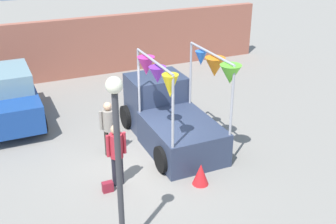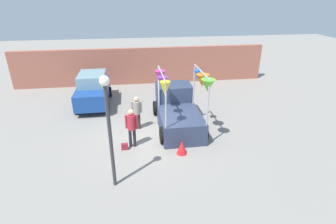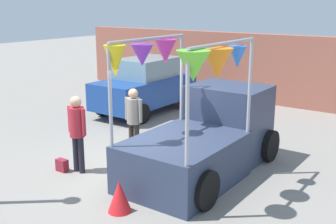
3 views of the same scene
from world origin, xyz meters
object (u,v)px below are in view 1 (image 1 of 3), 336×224
object	(u,v)px
parked_car	(10,96)
folded_kite_bundle_crimson	(201,174)
person_customer	(116,149)
handbag	(108,187)
person_vendor	(109,123)
street_lamp	(118,146)
vendor_truck	(169,113)

from	to	relation	value
parked_car	folded_kite_bundle_crimson	bearing A→B (deg)	-55.51
folded_kite_bundle_crimson	person_customer	bearing A→B (deg)	156.38
parked_car	handbag	bearing A→B (deg)	-71.46
person_vendor	folded_kite_bundle_crimson	size ratio (longest dim) A/B	2.82
parked_car	handbag	world-z (taller)	parked_car
parked_car	street_lamp	distance (m)	7.91
vendor_truck	parked_car	bearing A→B (deg)	142.89
parked_car	folded_kite_bundle_crimson	world-z (taller)	parked_car
parked_car	person_vendor	bearing A→B (deg)	-55.68
person_customer	handbag	size ratio (longest dim) A/B	6.28
person_vendor	parked_car	bearing A→B (deg)	124.32
vendor_truck	person_vendor	xyz separation A→B (m)	(-2.01, -0.20, 0.14)
street_lamp	folded_kite_bundle_crimson	size ratio (longest dim) A/B	6.57
person_vendor	handbag	bearing A→B (deg)	-108.98
person_customer	person_vendor	distance (m)	1.64
handbag	folded_kite_bundle_crimson	bearing A→B (deg)	-16.02
parked_car	handbag	size ratio (longest dim) A/B	14.29
person_vendor	folded_kite_bundle_crimson	distance (m)	3.12
vendor_truck	street_lamp	xyz separation A→B (m)	(-2.96, -4.25, 1.68)
person_customer	street_lamp	size ratio (longest dim) A/B	0.45
vendor_truck	folded_kite_bundle_crimson	xyz separation A→B (m)	(-0.28, -2.69, -0.59)
person_vendor	street_lamp	xyz separation A→B (m)	(-0.95, -4.05, 1.55)
parked_car	person_vendor	world-z (taller)	parked_car
parked_car	street_lamp	world-z (taller)	street_lamp
handbag	street_lamp	bearing A→B (deg)	-98.39
folded_kite_bundle_crimson	vendor_truck	bearing A→B (deg)	84.10
handbag	folded_kite_bundle_crimson	xyz separation A→B (m)	(2.35, -0.68, 0.16)
person_customer	parked_car	bearing A→B (deg)	112.59
person_customer	folded_kite_bundle_crimson	distance (m)	2.32
person_vendor	vendor_truck	bearing A→B (deg)	5.68
folded_kite_bundle_crimson	person_vendor	bearing A→B (deg)	124.74
street_lamp	vendor_truck	bearing A→B (deg)	55.16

